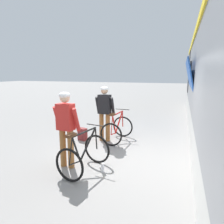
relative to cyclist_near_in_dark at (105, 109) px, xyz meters
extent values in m
plane|color=gray|center=(1.04, -1.18, -1.05)|extent=(80.00, 80.00, 0.00)
cube|color=#2356B2|center=(2.58, 2.59, 0.75)|extent=(0.40, 4.61, 1.67)
cube|color=yellow|center=(2.58, 0.13, 2.37)|extent=(0.04, 17.84, 0.20)
cube|color=black|center=(2.57, 3.85, 1.20)|extent=(0.04, 1.10, 0.80)
cube|color=black|center=(2.59, 6.50, 1.20)|extent=(0.03, 1.10, 2.29)
cylinder|color=#935B2D|center=(-0.11, 0.00, -0.60)|extent=(0.14, 0.14, 0.90)
cylinder|color=#935B2D|center=(0.11, -0.01, -0.60)|extent=(0.14, 0.14, 0.90)
cube|color=black|center=(0.00, 0.00, 0.15)|extent=(0.39, 0.26, 0.60)
cylinder|color=black|center=(-0.26, 0.05, 0.10)|extent=(0.10, 0.26, 0.56)
cylinder|color=black|center=(0.26, 0.02, 0.10)|extent=(0.10, 0.26, 0.56)
sphere|color=tan|center=(0.00, 0.00, 0.58)|extent=(0.22, 0.22, 0.22)
ellipsoid|color=white|center=(0.00, 0.00, 0.64)|extent=(0.27, 0.29, 0.14)
cylinder|color=#935B2D|center=(-0.27, -2.05, -0.60)|extent=(0.14, 0.14, 0.90)
cylinder|color=#935B2D|center=(-0.05, -2.07, -0.60)|extent=(0.14, 0.14, 0.90)
cube|color=red|center=(-0.16, -2.06, 0.15)|extent=(0.40, 0.27, 0.60)
cylinder|color=red|center=(-0.42, -1.99, 0.10)|extent=(0.11, 0.27, 0.56)
cylinder|color=red|center=(0.10, -2.04, 0.10)|extent=(0.11, 0.27, 0.56)
sphere|color=beige|center=(-0.16, -2.06, 0.58)|extent=(0.22, 0.22, 0.22)
ellipsoid|color=white|center=(-0.16, -2.06, 0.64)|extent=(0.28, 0.30, 0.14)
torus|color=black|center=(0.44, 0.60, -0.70)|extent=(0.71, 0.10, 0.71)
torus|color=black|center=(0.36, -0.41, -0.70)|extent=(0.71, 0.10, 0.71)
cylinder|color=red|center=(0.41, 0.25, -0.45)|extent=(0.09, 0.65, 0.63)
cylinder|color=red|center=(0.40, 0.13, -0.15)|extent=(0.10, 0.85, 0.04)
cylinder|color=red|center=(0.38, -0.18, -0.45)|extent=(0.06, 0.28, 0.62)
cylinder|color=red|center=(0.37, -0.24, -0.73)|extent=(0.06, 0.36, 0.08)
cylinder|color=red|center=(0.36, -0.35, -0.42)|extent=(0.03, 0.14, 0.56)
cylinder|color=red|center=(0.44, 0.58, -0.42)|extent=(0.04, 0.08, 0.55)
cylinder|color=black|center=(0.43, 0.55, -0.09)|extent=(0.48, 0.06, 0.02)
cube|color=#4C2D19|center=(0.37, -0.32, -0.10)|extent=(0.12, 0.25, 0.06)
torus|color=black|center=(0.42, -1.64, -0.70)|extent=(0.71, 0.17, 0.71)
torus|color=black|center=(0.24, -2.64, -0.70)|extent=(0.71, 0.17, 0.71)
cylinder|color=black|center=(0.36, -1.99, -0.45)|extent=(0.15, 0.64, 0.63)
cylinder|color=black|center=(0.33, -2.11, -0.15)|extent=(0.19, 0.84, 0.04)
cylinder|color=black|center=(0.28, -2.41, -0.45)|extent=(0.09, 0.28, 0.62)
cylinder|color=black|center=(0.27, -2.47, -0.73)|extent=(0.09, 0.36, 0.08)
cylinder|color=black|center=(0.25, -2.58, -0.42)|extent=(0.05, 0.15, 0.56)
cylinder|color=black|center=(0.41, -1.66, -0.42)|extent=(0.05, 0.09, 0.55)
cylinder|color=black|center=(0.41, -1.69, -0.09)|extent=(0.48, 0.11, 0.02)
cube|color=#4C2D19|center=(0.26, -2.55, -0.10)|extent=(0.14, 0.25, 0.06)
cube|color=maroon|center=(-0.71, -0.19, -0.85)|extent=(0.32, 0.25, 0.40)
cylinder|color=silver|center=(0.73, -2.06, -0.95)|extent=(0.07, 0.07, 0.21)
cylinder|color=red|center=(-0.66, -0.21, -0.96)|extent=(0.08, 0.08, 0.20)
camera|label=1|loc=(2.30, -6.02, 1.13)|focal=33.11mm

